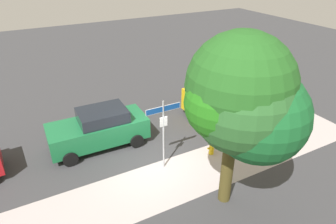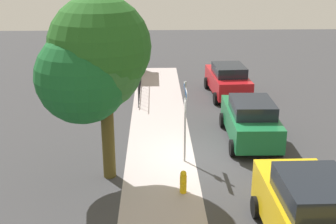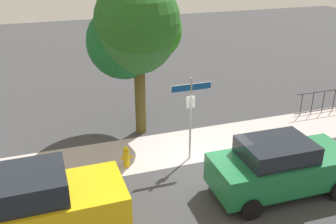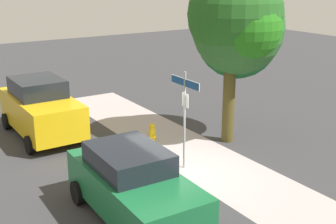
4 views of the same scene
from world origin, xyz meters
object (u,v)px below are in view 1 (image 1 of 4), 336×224
Objects in this scene: car_green at (99,128)px; car_yellow at (226,94)px; fire_hydrant at (212,147)px; street_sign at (163,123)px; shade_tree at (244,101)px.

car_yellow is at bearing -178.89° from car_green.
car_green is 5.69× the size of fire_hydrant.
shade_tree is at bearing 110.85° from street_sign.
fire_hydrant is (-4.16, 3.01, -0.53)m from car_green.
car_yellow is at bearing -152.17° from street_sign.
fire_hydrant is at bearing 145.22° from car_green.
shade_tree is at bearing 118.44° from car_green.
shade_tree is 7.78m from car_yellow.
car_green reaches higher than fire_hydrant.
car_yellow is 7.18m from car_green.
car_yellow is 4.32m from fire_hydrant.
car_yellow is at bearing -135.14° from fire_hydrant.
car_green is at bearing -35.90° from fire_hydrant.
street_sign is 0.69× the size of car_yellow.
shade_tree is at bearing 67.49° from fire_hydrant.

